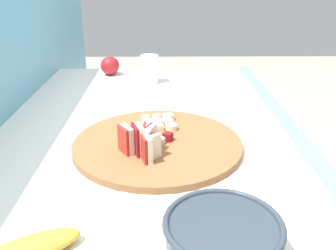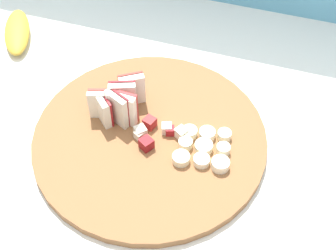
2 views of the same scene
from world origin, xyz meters
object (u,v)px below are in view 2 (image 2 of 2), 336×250
Objects in this scene: apple_dice_pile at (156,132)px; banana_peel at (17,32)px; apple_wedge_fan at (119,102)px; banana_slice_rows at (204,148)px; cutting_board at (150,139)px.

apple_dice_pile is 0.40m from banana_peel.
apple_wedge_fan is at bearing -27.67° from banana_peel.
banana_slice_rows is 0.48m from banana_peel.
apple_dice_pile is at bearing 20.63° from cutting_board.
banana_slice_rows is at bearing -3.94° from apple_dice_pile.
banana_slice_rows reaches higher than cutting_board.
cutting_board is 0.39m from banana_peel.
cutting_board is 0.02m from apple_dice_pile.
banana_slice_rows is (0.09, -0.00, 0.02)m from cutting_board.
cutting_board is 0.10m from banana_slice_rows.
cutting_board is at bearing -159.37° from apple_dice_pile.
banana_slice_rows is at bearing -1.40° from cutting_board.
banana_peel is (-0.28, 0.15, -0.03)m from apple_wedge_fan.
apple_dice_pile is 0.09m from banana_slice_rows.
cutting_board is 2.73× the size of banana_peel.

